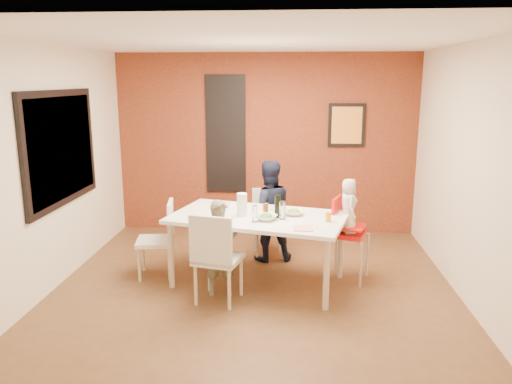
# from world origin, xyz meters

# --- Properties ---
(ground) EXTENTS (4.50, 4.50, 0.00)m
(ground) POSITION_xyz_m (0.00, 0.00, 0.00)
(ground) COLOR brown
(ground) RESTS_ON ground
(ceiling) EXTENTS (4.50, 4.50, 0.02)m
(ceiling) POSITION_xyz_m (0.00, 0.00, 2.70)
(ceiling) COLOR white
(ceiling) RESTS_ON wall_back
(wall_back) EXTENTS (4.50, 0.02, 2.70)m
(wall_back) POSITION_xyz_m (0.00, 2.25, 1.35)
(wall_back) COLOR #EFE3C6
(wall_back) RESTS_ON ground
(wall_front) EXTENTS (4.50, 0.02, 2.70)m
(wall_front) POSITION_xyz_m (0.00, -2.25, 1.35)
(wall_front) COLOR #EFE3C6
(wall_front) RESTS_ON ground
(wall_left) EXTENTS (0.02, 4.50, 2.70)m
(wall_left) POSITION_xyz_m (-2.25, 0.00, 1.35)
(wall_left) COLOR #EFE3C6
(wall_left) RESTS_ON ground
(wall_right) EXTENTS (0.02, 4.50, 2.70)m
(wall_right) POSITION_xyz_m (2.25, 0.00, 1.35)
(wall_right) COLOR #EFE3C6
(wall_right) RESTS_ON ground
(brick_accent_wall) EXTENTS (4.50, 0.02, 2.70)m
(brick_accent_wall) POSITION_xyz_m (0.00, 2.23, 1.35)
(brick_accent_wall) COLOR maroon
(brick_accent_wall) RESTS_ON ground
(picture_window_frame) EXTENTS (0.05, 1.70, 1.30)m
(picture_window_frame) POSITION_xyz_m (-2.22, 0.20, 1.55)
(picture_window_frame) COLOR black
(picture_window_frame) RESTS_ON wall_left
(picture_window_pane) EXTENTS (0.02, 1.55, 1.15)m
(picture_window_pane) POSITION_xyz_m (-2.21, 0.20, 1.55)
(picture_window_pane) COLOR black
(picture_window_pane) RESTS_ON wall_left
(glassblock_strip) EXTENTS (0.55, 0.03, 1.70)m
(glassblock_strip) POSITION_xyz_m (-0.60, 2.21, 1.50)
(glassblock_strip) COLOR silver
(glassblock_strip) RESTS_ON wall_back
(glassblock_surround) EXTENTS (0.60, 0.03, 1.76)m
(glassblock_surround) POSITION_xyz_m (-0.60, 2.21, 1.50)
(glassblock_surround) COLOR black
(glassblock_surround) RESTS_ON wall_back
(art_print_frame) EXTENTS (0.54, 0.03, 0.64)m
(art_print_frame) POSITION_xyz_m (1.20, 2.21, 1.65)
(art_print_frame) COLOR black
(art_print_frame) RESTS_ON wall_back
(art_print_canvas) EXTENTS (0.44, 0.01, 0.54)m
(art_print_canvas) POSITION_xyz_m (1.20, 2.19, 1.65)
(art_print_canvas) COLOR #F7AB36
(art_print_canvas) RESTS_ON wall_back
(dining_table) EXTENTS (2.14, 1.52, 0.81)m
(dining_table) POSITION_xyz_m (0.03, 0.17, 0.73)
(dining_table) COLOR white
(dining_table) RESTS_ON ground
(chair_near) EXTENTS (0.55, 0.55, 0.98)m
(chair_near) POSITION_xyz_m (-0.37, -0.42, 0.55)
(chair_near) COLOR beige
(chair_near) RESTS_ON ground
(chair_far) EXTENTS (0.47, 0.47, 0.88)m
(chair_far) POSITION_xyz_m (0.10, 1.18, 0.49)
(chair_far) COLOR white
(chair_far) RESTS_ON ground
(chair_left) EXTENTS (0.48, 0.48, 0.91)m
(chair_left) POSITION_xyz_m (-1.12, 0.29, 0.51)
(chair_left) COLOR silver
(chair_left) RESTS_ON ground
(high_chair) EXTENTS (0.52, 0.52, 0.98)m
(high_chair) POSITION_xyz_m (1.04, 0.37, 0.59)
(high_chair) COLOR red
(high_chair) RESTS_ON ground
(child_near) EXTENTS (0.44, 0.35, 1.06)m
(child_near) POSITION_xyz_m (-0.35, -0.18, 0.53)
(child_near) COLOR brown
(child_near) RESTS_ON ground
(child_far) EXTENTS (0.73, 0.63, 1.31)m
(child_far) POSITION_xyz_m (0.11, 0.94, 0.66)
(child_far) COLOR black
(child_far) RESTS_ON ground
(toddler) EXTENTS (0.25, 0.34, 0.63)m
(toddler) POSITION_xyz_m (1.06, 0.36, 0.89)
(toddler) COLOR beige
(toddler) RESTS_ON high_chair
(plate_near_left) EXTENTS (0.28, 0.28, 0.01)m
(plate_near_left) POSITION_xyz_m (-0.47, -0.12, 0.81)
(plate_near_left) COLOR white
(plate_near_left) RESTS_ON dining_table
(plate_far_mid) EXTENTS (0.29, 0.29, 0.01)m
(plate_far_mid) POSITION_xyz_m (0.17, 0.51, 0.81)
(plate_far_mid) COLOR white
(plate_far_mid) RESTS_ON dining_table
(plate_near_right) EXTENTS (0.20, 0.20, 0.01)m
(plate_near_right) POSITION_xyz_m (0.53, -0.31, 0.81)
(plate_near_right) COLOR white
(plate_near_right) RESTS_ON dining_table
(plate_far_left) EXTENTS (0.26, 0.26, 0.01)m
(plate_far_left) POSITION_xyz_m (-0.47, 0.64, 0.81)
(plate_far_left) COLOR white
(plate_far_left) RESTS_ON dining_table
(salad_bowl_a) EXTENTS (0.31, 0.31, 0.06)m
(salad_bowl_a) POSITION_xyz_m (0.13, -0.01, 0.83)
(salad_bowl_a) COLOR white
(salad_bowl_a) RESTS_ON dining_table
(salad_bowl_b) EXTENTS (0.25, 0.25, 0.05)m
(salad_bowl_b) POSITION_xyz_m (0.44, 0.23, 0.83)
(salad_bowl_b) COLOR silver
(salad_bowl_b) RESTS_ON dining_table
(wine_bottle) EXTENTS (0.07, 0.07, 0.26)m
(wine_bottle) POSITION_xyz_m (0.25, 0.12, 0.93)
(wine_bottle) COLOR black
(wine_bottle) RESTS_ON dining_table
(wine_glass_a) EXTENTS (0.06, 0.06, 0.18)m
(wine_glass_a) POSITION_xyz_m (0.02, -0.08, 0.89)
(wine_glass_a) COLOR white
(wine_glass_a) RESTS_ON dining_table
(wine_glass_b) EXTENTS (0.07, 0.07, 0.20)m
(wine_glass_b) POSITION_xyz_m (0.31, 0.05, 0.91)
(wine_glass_b) COLOR silver
(wine_glass_b) RESTS_ON dining_table
(paper_towel_roll) EXTENTS (0.12, 0.12, 0.26)m
(paper_towel_roll) POSITION_xyz_m (-0.15, 0.15, 0.93)
(paper_towel_roll) COLOR white
(paper_towel_roll) RESTS_ON dining_table
(condiment_red) EXTENTS (0.04, 0.04, 0.14)m
(condiment_red) POSITION_xyz_m (0.11, 0.16, 0.88)
(condiment_red) COLOR red
(condiment_red) RESTS_ON dining_table
(condiment_green) EXTENTS (0.04, 0.04, 0.15)m
(condiment_green) POSITION_xyz_m (0.13, 0.17, 0.88)
(condiment_green) COLOR #377326
(condiment_green) RESTS_ON dining_table
(condiment_brown) EXTENTS (0.03, 0.03, 0.13)m
(condiment_brown) POSITION_xyz_m (0.11, 0.19, 0.87)
(condiment_brown) COLOR brown
(condiment_brown) RESTS_ON dining_table
(sippy_cup) EXTENTS (0.06, 0.06, 0.10)m
(sippy_cup) POSITION_xyz_m (0.81, -0.02, 0.86)
(sippy_cup) COLOR orange
(sippy_cup) RESTS_ON dining_table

